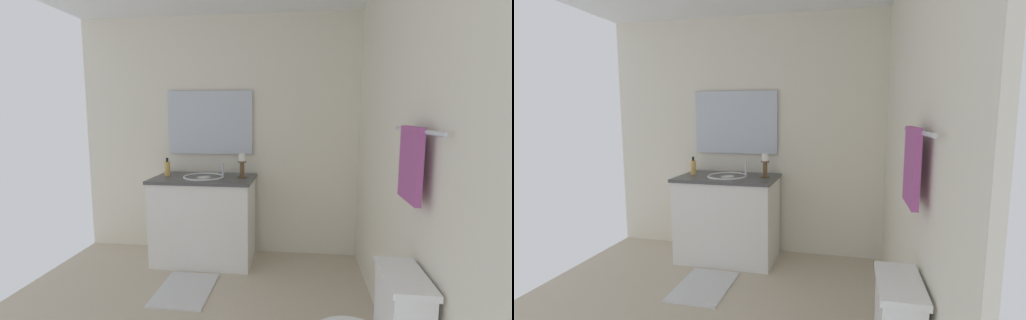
% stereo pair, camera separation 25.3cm
% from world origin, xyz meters
% --- Properties ---
extents(floor, '(2.65, 2.91, 0.02)m').
position_xyz_m(floor, '(0.00, 0.00, -0.01)').
color(floor, beige).
rests_on(floor, ground).
extents(wall_back, '(2.65, 0.04, 2.45)m').
position_xyz_m(wall_back, '(0.00, 1.46, 1.23)').
color(wall_back, silver).
rests_on(wall_back, ground).
extents(wall_left, '(0.04, 2.91, 2.45)m').
position_xyz_m(wall_left, '(-1.33, 0.00, 1.23)').
color(wall_left, silver).
rests_on(wall_left, ground).
extents(vanity_cabinet, '(0.58, 0.99, 0.85)m').
position_xyz_m(vanity_cabinet, '(-1.00, -0.08, 0.43)').
color(vanity_cabinet, white).
rests_on(vanity_cabinet, ground).
extents(sink_basin, '(0.40, 0.40, 0.24)m').
position_xyz_m(sink_basin, '(-1.00, -0.08, 0.81)').
color(sink_basin, white).
rests_on(sink_basin, vanity_cabinet).
extents(mirror, '(0.02, 0.89, 0.65)m').
position_xyz_m(mirror, '(-1.28, -0.08, 1.37)').
color(mirror, silver).
extents(candle_holder_tall, '(0.09, 0.09, 0.23)m').
position_xyz_m(candle_holder_tall, '(-1.03, 0.30, 0.97)').
color(candle_holder_tall, brown).
rests_on(candle_holder_tall, vanity_cabinet).
extents(soap_bottle, '(0.06, 0.06, 0.18)m').
position_xyz_m(soap_bottle, '(-1.04, -0.46, 0.92)').
color(soap_bottle, '#E5B259').
rests_on(soap_bottle, vanity_cabinet).
extents(towel_bar, '(0.67, 0.02, 0.02)m').
position_xyz_m(towel_bar, '(0.55, 1.40, 1.38)').
color(towel_bar, silver).
extents(towel_near_vanity, '(0.28, 0.03, 0.36)m').
position_xyz_m(towel_near_vanity, '(0.55, 1.38, 1.22)').
color(towel_near_vanity, '#A54C8C').
rests_on(towel_near_vanity, towel_bar).
extents(bath_mat, '(0.60, 0.44, 0.02)m').
position_xyz_m(bath_mat, '(-0.38, -0.08, 0.01)').
color(bath_mat, silver).
rests_on(bath_mat, ground).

